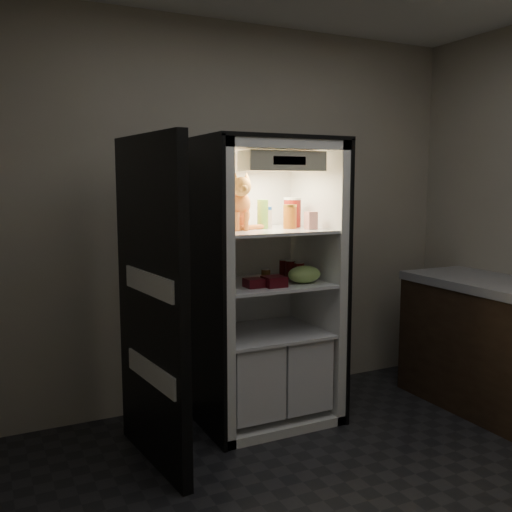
{
  "coord_description": "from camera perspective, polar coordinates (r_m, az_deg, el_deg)",
  "views": [
    {
      "loc": [
        -1.69,
        -1.96,
        1.6
      ],
      "look_at": [
        -0.08,
        1.32,
        1.12
      ],
      "focal_mm": 40.0,
      "sensor_mm": 36.0,
      "label": 1
    }
  ],
  "objects": [
    {
      "name": "parmesan_shaker",
      "position": [
        3.72,
        0.68,
        4.2
      ],
      "size": [
        0.07,
        0.07,
        0.19
      ],
      "color": "#227D29",
      "rests_on": "refrigerator"
    },
    {
      "name": "refrigerator",
      "position": [
        3.83,
        0.6,
        -4.67
      ],
      "size": [
        0.9,
        0.72,
        1.88
      ],
      "color": "white",
      "rests_on": "floor"
    },
    {
      "name": "tabby_cat",
      "position": [
        3.65,
        -1.88,
        4.79
      ],
      "size": [
        0.31,
        0.36,
        0.37
      ],
      "rotation": [
        0.0,
        0.0,
        -0.15
      ],
      "color": "orange",
      "rests_on": "refrigerator"
    },
    {
      "name": "cream_carton",
      "position": [
        3.71,
        5.51,
        3.56
      ],
      "size": [
        0.07,
        0.07,
        0.11
      ],
      "primitive_type": "cube",
      "color": "white",
      "rests_on": "refrigerator"
    },
    {
      "name": "condiment_jar",
      "position": [
        3.79,
        0.99,
        -1.86
      ],
      "size": [
        0.06,
        0.06,
        0.09
      ],
      "color": "brown",
      "rests_on": "refrigerator"
    },
    {
      "name": "soda_can_a",
      "position": [
        3.95,
        2.82,
        -1.23
      ],
      "size": [
        0.07,
        0.07,
        0.12
      ],
      "color": "black",
      "rests_on": "refrigerator"
    },
    {
      "name": "fridge_door",
      "position": [
        3.22,
        -10.41,
        -4.89
      ],
      "size": [
        0.16,
        0.87,
        1.85
      ],
      "rotation": [
        0.0,
        0.0,
        0.11
      ],
      "color": "black",
      "rests_on": "floor"
    },
    {
      "name": "pepper_jar",
      "position": [
        3.87,
        3.65,
        4.39
      ],
      "size": [
        0.12,
        0.12,
        0.2
      ],
      "color": "maroon",
      "rests_on": "refrigerator"
    },
    {
      "name": "berry_box_right",
      "position": [
        3.59,
        1.83,
        -2.56
      ],
      "size": [
        0.13,
        0.13,
        0.07
      ],
      "primitive_type": "cube",
      "color": "#4C0C12",
      "rests_on": "refrigerator"
    },
    {
      "name": "salsa_jar",
      "position": [
        3.74,
        3.4,
        3.96
      ],
      "size": [
        0.09,
        0.09,
        0.16
      ],
      "color": "maroon",
      "rests_on": "refrigerator"
    },
    {
      "name": "grape_bag",
      "position": [
        3.72,
        4.86,
        -1.84
      ],
      "size": [
        0.23,
        0.17,
        0.11
      ],
      "primitive_type": "ellipsoid",
      "color": "#7DB052",
      "rests_on": "refrigerator"
    },
    {
      "name": "mayo_tub",
      "position": [
        3.8,
        0.84,
        3.89
      ],
      "size": [
        0.1,
        0.1,
        0.14
      ],
      "color": "white",
      "rests_on": "refrigerator"
    },
    {
      "name": "soda_can_c",
      "position": [
        3.81,
        4.36,
        -1.56
      ],
      "size": [
        0.07,
        0.07,
        0.12
      ],
      "color": "black",
      "rests_on": "refrigerator"
    },
    {
      "name": "berry_box_left",
      "position": [
        3.56,
        -0.21,
        -2.71
      ],
      "size": [
        0.11,
        0.11,
        0.06
      ],
      "primitive_type": "cube",
      "color": "#4C0C12",
      "rests_on": "refrigerator"
    },
    {
      "name": "soda_can_b",
      "position": [
        3.89,
        3.44,
        -1.35
      ],
      "size": [
        0.07,
        0.07,
        0.12
      ],
      "color": "black",
      "rests_on": "refrigerator"
    },
    {
      "name": "room_shell",
      "position": [
        2.59,
        14.71,
        7.74
      ],
      "size": [
        3.6,
        3.6,
        3.6
      ],
      "color": "white",
      "rests_on": "floor"
    }
  ]
}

